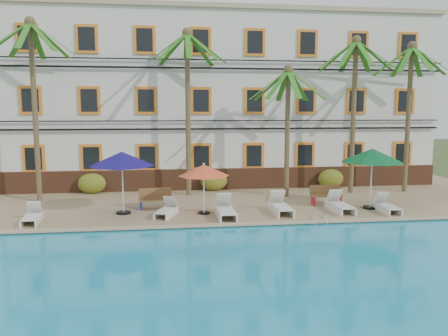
{
  "coord_description": "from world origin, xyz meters",
  "views": [
    {
      "loc": [
        -3.33,
        -17.38,
        4.72
      ],
      "look_at": [
        -0.73,
        3.0,
        2.0
      ],
      "focal_mm": 35.0,
      "sensor_mm": 36.0,
      "label": 1
    }
  ],
  "objects": [
    {
      "name": "swimming_pool",
      "position": [
        0.0,
        -7.0,
        0.1
      ],
      "size": [
        26.0,
        12.0,
        0.2
      ],
      "primitive_type": "cube",
      "color": "#1999C2",
      "rests_on": "ground"
    },
    {
      "name": "umbrella_red",
      "position": [
        -1.84,
        1.18,
        2.15
      ],
      "size": [
        2.22,
        2.22,
        2.23
      ],
      "color": "black",
      "rests_on": "pool_deck"
    },
    {
      "name": "pool_ladder",
      "position": [
        2.58,
        -1.0,
        0.25
      ],
      "size": [
        0.54,
        0.74,
        0.74
      ],
      "color": "silver",
      "rests_on": "ground"
    },
    {
      "name": "palm_e",
      "position": [
        9.66,
        5.05,
        5.44
      ],
      "size": [
        4.02,
        4.02,
        8.13
      ],
      "color": "brown",
      "rests_on": "pool_deck"
    },
    {
      "name": "lounger_e",
      "position": [
        4.19,
        0.85,
        0.55
      ],
      "size": [
        0.74,
        1.95,
        0.91
      ],
      "color": "white",
      "rests_on": "pool_deck"
    },
    {
      "name": "palm_a",
      "position": [
        -9.7,
        4.81,
        5.85
      ],
      "size": [
        4.02,
        4.02,
        8.86
      ],
      "color": "brown",
      "rests_on": "pool_deck"
    },
    {
      "name": "pool_coping",
      "position": [
        0.0,
        -0.9,
        0.28
      ],
      "size": [
        30.0,
        0.35,
        0.06
      ],
      "primitive_type": "cube",
      "color": "tan",
      "rests_on": "pool_deck"
    },
    {
      "name": "shrub_mid",
      "position": [
        -0.84,
        6.6,
        0.8
      ],
      "size": [
        1.5,
        0.9,
        1.1
      ],
      "primitive_type": "ellipsoid",
      "color": "#1F5117",
      "rests_on": "pool_deck"
    },
    {
      "name": "palm_b",
      "position": [
        -2.29,
        5.55,
        5.73
      ],
      "size": [
        4.02,
        4.02,
        8.65
      ],
      "color": "brown",
      "rests_on": "pool_deck"
    },
    {
      "name": "palm_c",
      "position": [
        2.74,
        4.45,
        4.63
      ],
      "size": [
        4.02,
        4.02,
        6.75
      ],
      "color": "brown",
      "rests_on": "pool_deck"
    },
    {
      "name": "lounger_b",
      "position": [
        -3.46,
        0.98,
        0.5
      ],
      "size": [
        1.08,
        1.76,
        0.78
      ],
      "color": "white",
      "rests_on": "pool_deck"
    },
    {
      "name": "pool_deck",
      "position": [
        0.0,
        5.0,
        0.12
      ],
      "size": [
        30.0,
        12.0,
        0.25
      ],
      "primitive_type": "cube",
      "color": "tan",
      "rests_on": "ground"
    },
    {
      "name": "umbrella_green",
      "position": [
        5.81,
        1.23,
        2.68
      ],
      "size": [
        2.85,
        2.85,
        2.84
      ],
      "color": "black",
      "rests_on": "pool_deck"
    },
    {
      "name": "hotel_building",
      "position": [
        0.0,
        9.98,
        5.37
      ],
      "size": [
        25.4,
        6.44,
        10.22
      ],
      "color": "silver",
      "rests_on": "pool_deck"
    },
    {
      "name": "lounger_f",
      "position": [
        6.21,
        0.49,
        0.51
      ],
      "size": [
        0.65,
        1.74,
        0.82
      ],
      "color": "white",
      "rests_on": "pool_deck"
    },
    {
      "name": "ground",
      "position": [
        0.0,
        0.0,
        0.0
      ],
      "size": [
        100.0,
        100.0,
        0.0
      ],
      "primitive_type": "plane",
      "color": "#384C23",
      "rests_on": "ground"
    },
    {
      "name": "bench_right",
      "position": [
        4.11,
        2.34,
        0.72
      ],
      "size": [
        1.5,
        0.49,
        0.93
      ],
      "color": "olive",
      "rests_on": "pool_deck"
    },
    {
      "name": "umbrella_blue",
      "position": [
        -5.32,
        1.62,
        2.64
      ],
      "size": [
        2.8,
        2.8,
        2.79
      ],
      "color": "black",
      "rests_on": "pool_deck"
    },
    {
      "name": "shrub_left",
      "position": [
        -7.47,
        6.6,
        0.8
      ],
      "size": [
        1.5,
        0.9,
        1.1
      ],
      "primitive_type": "ellipsoid",
      "color": "#1F5117",
      "rests_on": "pool_deck"
    },
    {
      "name": "shrub_right",
      "position": [
        5.97,
        6.6,
        0.8
      ],
      "size": [
        1.5,
        0.9,
        1.1
      ],
      "primitive_type": "ellipsoid",
      "color": "#1F5117",
      "rests_on": "pool_deck"
    },
    {
      "name": "palm_d",
      "position": [
        6.52,
        5.05,
        5.58
      ],
      "size": [
        4.02,
        4.02,
        8.37
      ],
      "color": "brown",
      "rests_on": "pool_deck"
    },
    {
      "name": "lounger_c",
      "position": [
        -1.0,
        0.4,
        0.56
      ],
      "size": [
        0.74,
        2.03,
        0.96
      ],
      "color": "white",
      "rests_on": "pool_deck"
    },
    {
      "name": "bench_left",
      "position": [
        -3.99,
        2.51,
        0.72
      ],
      "size": [
        1.55,
        0.66,
        0.93
      ],
      "color": "olive",
      "rests_on": "pool_deck"
    },
    {
      "name": "lounger_a",
      "position": [
        -8.8,
        0.51,
        0.51
      ],
      "size": [
        0.76,
        1.73,
        0.79
      ],
      "color": "white",
      "rests_on": "pool_deck"
    },
    {
      "name": "lounger_d",
      "position": [
        1.49,
        0.84,
        0.56
      ],
      "size": [
        0.72,
        2.01,
        0.95
      ],
      "color": "white",
      "rests_on": "pool_deck"
    }
  ]
}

